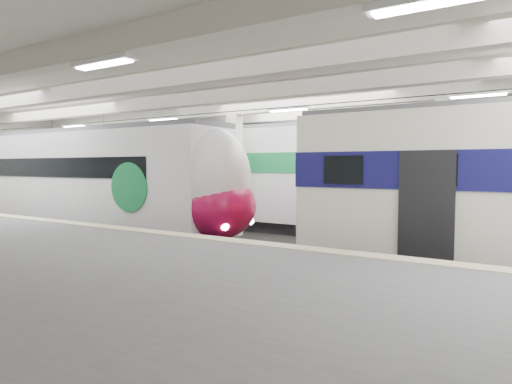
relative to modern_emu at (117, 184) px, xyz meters
The scene contains 3 objects.
station_hall 6.99m from the modern_emu, 14.57° to the right, with size 36.00×24.00×5.75m.
modern_emu is the anchor object (origin of this frame).
far_train 5.59m from the modern_emu, 80.24° to the left, with size 14.94×3.21×4.72m.
Camera 1 is at (6.96, -11.72, 2.91)m, focal length 30.00 mm.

